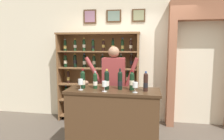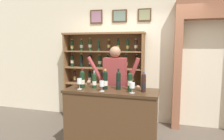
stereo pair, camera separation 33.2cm
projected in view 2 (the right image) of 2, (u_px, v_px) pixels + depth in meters
The scene contains 14 objects.
back_wall at pixel (139, 54), 4.54m from camera, with size 12.00×0.19×3.05m.
wine_shelf at pixel (104, 75), 4.58m from camera, with size 1.84×0.37×2.00m.
archway_doorway at pixel (210, 56), 4.03m from camera, with size 1.39×0.45×2.61m.
tasting_counter at pixel (111, 122), 3.17m from camera, with size 1.44×0.54×1.05m.
shopkeeper at pixel (115, 83), 3.60m from camera, with size 1.00×0.22×1.71m.
tasting_bottle_bianco at pixel (82, 79), 3.23m from camera, with size 0.08×0.08×0.31m.
tasting_bottle_grappa at pixel (94, 80), 3.19m from camera, with size 0.07×0.07×0.28m.
tasting_bottle_chianti at pixel (105, 80), 3.11m from camera, with size 0.08×0.08×0.32m.
tasting_bottle_vin_santo at pixel (118, 80), 3.09m from camera, with size 0.07×0.07×0.32m.
tasting_bottle_prosecco at pixel (130, 81), 3.03m from camera, with size 0.07×0.07×0.31m.
tasting_bottle_riserva at pixel (144, 83), 2.94m from camera, with size 0.07×0.07×0.30m.
wine_glass_left at pixel (132, 86), 2.87m from camera, with size 0.08×0.08×0.15m.
wine_glass_center at pixel (79, 82), 3.11m from camera, with size 0.08×0.08×0.17m.
wine_glass_spare at pixel (102, 84), 2.97m from camera, with size 0.07×0.07×0.16m.
Camera 2 is at (0.66, -2.92, 1.74)m, focal length 32.34 mm.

